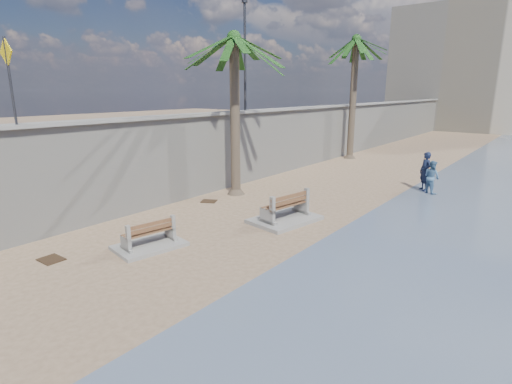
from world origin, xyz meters
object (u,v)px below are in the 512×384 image
Objects in this scene: bench_near at (149,236)px; person_b at (432,175)px; bench_far at (285,209)px; palm_back at (356,41)px; person_a at (425,168)px; palm_mid at (234,40)px.

person_b is (4.76, 12.03, 0.48)m from bench_near.
palm_back reaches higher than bench_far.
palm_back is 4.17× the size of person_a.
bench_near is 1.30× the size of person_b.
bench_near is at bearing 100.92° from person_b.
palm_mid is at bearing -88.73° from palm_back.
bench_near is 1.05× the size of person_a.
bench_near is at bearing -65.80° from person_a.
bench_near is 9.21m from palm_mid.
palm_mid is 3.65× the size of person_a.
palm_back is (-2.42, 18.76, 7.30)m from bench_near.
person_a is at bearing -11.57° from person_b.
bench_near is 12.95m from person_b.
palm_mid is 12.39m from palm_back.
palm_mid reaches higher than person_a.
bench_far is (1.80, 4.56, 0.08)m from bench_near.
bench_near is 13.19m from person_a.
bench_near is 0.29× the size of palm_mid.
bench_near is at bearing -111.49° from bench_far.
person_b is (6.90, 5.61, -5.77)m from palm_mid.
bench_far is at bearing -64.46° from person_a.
person_a reaches higher than person_b.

